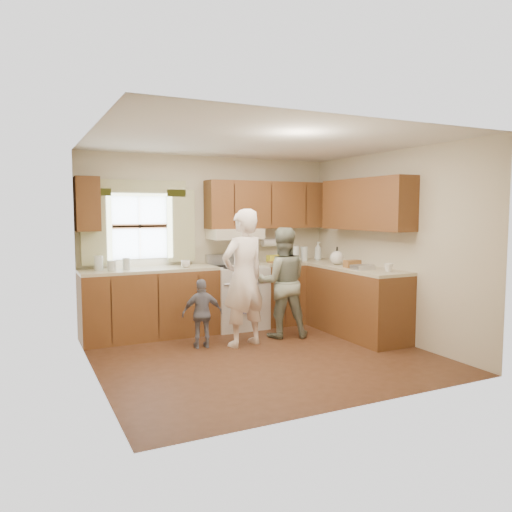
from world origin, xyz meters
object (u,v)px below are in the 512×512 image
stove (238,296)px  woman_right (282,282)px  child (202,313)px  woman_left (243,278)px

stove → woman_right: woman_right is taller
woman_right → child: bearing=19.9°
woman_right → child: 1.20m
woman_left → woman_right: (0.66, 0.18, -0.12)m
woman_left → child: 0.68m
stove → woman_left: woman_left is taller
child → woman_right: bearing=-168.0°
stove → woman_left: bearing=-109.3°
child → stove: bearing=-126.7°
stove → woman_right: bearing=-66.1°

